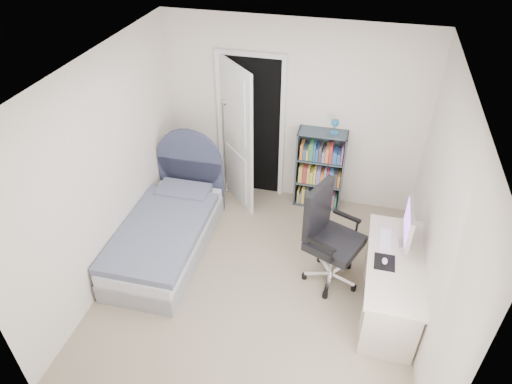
% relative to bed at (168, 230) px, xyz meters
% --- Properties ---
extents(room_shell, '(3.50, 3.70, 2.60)m').
position_rel_bed_xyz_m(room_shell, '(1.23, -0.31, 0.98)').
color(room_shell, gray).
rests_on(room_shell, ground).
extents(door, '(0.92, 0.62, 2.06)m').
position_rel_bed_xyz_m(door, '(0.60, 1.27, 0.76)').
color(door, black).
rests_on(door, ground).
extents(bed, '(0.95, 1.96, 1.20)m').
position_rel_bed_xyz_m(bed, '(0.00, 0.00, 0.00)').
color(bed, gray).
rests_on(bed, ground).
extents(nightstand, '(0.44, 0.44, 0.64)m').
position_rel_bed_xyz_m(nightstand, '(-0.18, 1.22, 0.15)').
color(nightstand, '#DEB589').
rests_on(nightstand, ground).
extents(floor_lamp, '(0.21, 0.21, 1.44)m').
position_rel_bed_xyz_m(floor_lamp, '(0.33, 1.37, 0.32)').
color(floor_lamp, silver).
rests_on(floor_lamp, ground).
extents(bookcase, '(0.64, 0.27, 1.35)m').
position_rel_bed_xyz_m(bookcase, '(1.66, 1.35, 0.26)').
color(bookcase, '#3E4C55').
rests_on(bookcase, ground).
extents(desk, '(0.56, 1.41, 1.16)m').
position_rel_bed_xyz_m(desk, '(2.65, -0.30, 0.11)').
color(desk, beige).
rests_on(desk, ground).
extents(office_chair, '(0.70, 0.71, 1.21)m').
position_rel_bed_xyz_m(office_chair, '(1.92, -0.01, 0.40)').
color(office_chair, silver).
rests_on(office_chair, ground).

